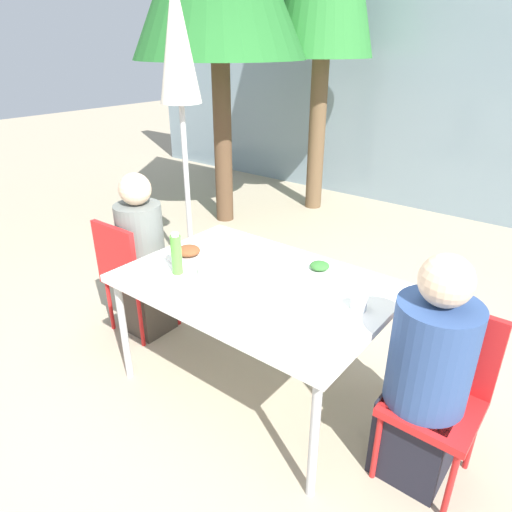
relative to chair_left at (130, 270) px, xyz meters
name	(u,v)px	position (x,y,z in m)	size (l,w,h in m)	color
ground_plane	(256,383)	(1.03, 0.09, -0.50)	(24.00, 24.00, 0.00)	tan
building_facade	(478,85)	(1.03, 4.04, 1.00)	(10.00, 0.20, 3.00)	gray
dining_table	(256,288)	(1.03, 0.09, 0.18)	(1.47, 1.00, 0.73)	white
chair_left	(130,270)	(0.00, 0.00, 0.00)	(0.40, 0.40, 0.86)	red
person_left	(143,260)	(0.05, 0.08, 0.06)	(0.31, 0.31, 1.18)	#473D33
chair_right	(442,384)	(2.07, 0.17, 0.00)	(0.40, 0.40, 0.86)	red
person_right	(426,380)	(2.02, 0.09, 0.05)	(0.36, 0.36, 1.17)	black
closed_umbrella	(179,61)	(-0.31, 0.87, 1.30)	(0.36, 0.36, 2.41)	#333333
plate_0	(188,253)	(0.52, 0.07, 0.25)	(0.26, 0.26, 0.07)	white
plate_1	(320,268)	(1.25, 0.41, 0.25)	(0.20, 0.20, 0.06)	white
bottle	(176,254)	(0.63, -0.11, 0.35)	(0.06, 0.06, 0.25)	#51A338
drinking_cup	(359,302)	(1.62, 0.17, 0.27)	(0.08, 0.08, 0.08)	white
salad_bowl	(214,270)	(0.80, 0.00, 0.25)	(0.17, 0.17, 0.05)	white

